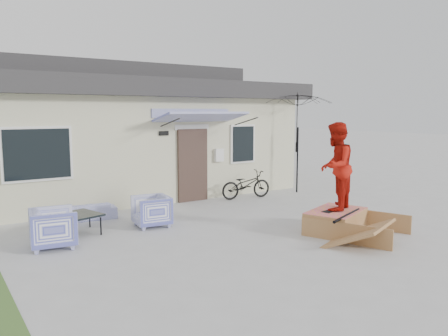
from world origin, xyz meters
TOP-DOWN VIEW (x-y plane):
  - ground at (0.00, 0.00)m, footprint 90.00×90.00m
  - house at (0.00, 7.99)m, footprint 10.80×8.49m
  - loveseat at (-2.26, 3.94)m, footprint 1.42×0.58m
  - armchair_left at (-3.45, 2.08)m, footprint 0.87×0.92m
  - armchair_right at (-1.23, 2.48)m, footprint 0.80×0.84m
  - coffee_table at (-2.80, 2.80)m, footprint 1.05×1.05m
  - bicycle at (2.52, 3.91)m, footprint 1.66×0.78m
  - patio_umbrella at (4.50, 3.81)m, footprint 2.14×1.98m
  - skate_ramp at (1.90, -0.17)m, footprint 1.95×2.22m
  - skateboard at (1.88, -0.13)m, footprint 0.77×0.34m
  - skater at (1.88, -0.13)m, footprint 1.14×1.05m

SIDE VIEW (x-z plane):
  - ground at x=0.00m, z-range 0.00..0.00m
  - coffee_table at x=-2.80m, z-range 0.00..0.42m
  - skate_ramp at x=1.90m, z-range 0.00..0.46m
  - loveseat at x=-2.26m, z-range 0.00..0.54m
  - armchair_right at x=-1.23m, z-range 0.00..0.78m
  - armchair_left at x=-3.45m, z-range 0.00..0.84m
  - skateboard at x=1.88m, z-range 0.46..0.51m
  - bicycle at x=2.52m, z-range 0.00..1.02m
  - skater at x=1.88m, z-range 0.51..2.40m
  - patio_umbrella at x=4.50m, z-range 0.65..2.85m
  - house at x=0.00m, z-range -0.11..3.99m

